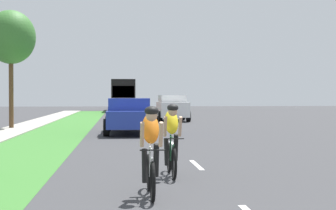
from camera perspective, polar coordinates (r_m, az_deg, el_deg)
name	(u,v)px	position (r m, az deg, el deg)	size (l,w,h in m)	color
ground_plane	(163,134)	(22.67, -0.62, -3.38)	(120.00, 120.00, 0.00)	#38383A
grass_verge	(53,135)	(22.77, -12.93, -3.37)	(2.90, 70.00, 0.01)	#38722D
lane_markings_center	(156,129)	(26.64, -1.36, -2.70)	(0.12, 52.20, 0.01)	white
cyclist_lead	(151,150)	(8.74, -1.98, -5.13)	(0.42, 1.72, 1.58)	black
cyclist_trailing	(172,139)	(10.90, 0.41, -3.90)	(0.42, 1.72, 1.58)	black
pickup_blue	(129,116)	(23.19, -4.51, -1.23)	(2.22, 5.10, 1.64)	#23389E
suv_white	(172,107)	(35.01, 0.47, -0.26)	(2.15, 4.70, 1.79)	silver
sedan_red	(122,106)	(46.61, -5.24, -0.15)	(1.98, 4.30, 1.52)	red
bus_black	(123,94)	(57.61, -5.15, 1.29)	(2.78, 11.60, 3.48)	black
street_tree_near	(11,38)	(28.00, -17.45, 7.32)	(2.59, 2.59, 6.29)	brown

